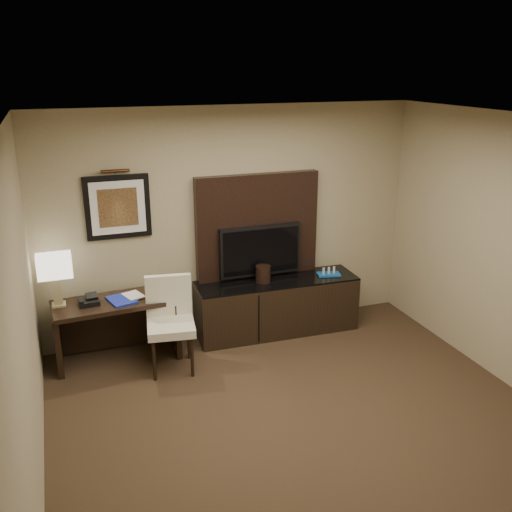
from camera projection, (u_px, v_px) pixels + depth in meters
name	position (u px, v px, depth m)	size (l,w,h in m)	color
floor	(320.00, 446.00, 4.92)	(4.50, 5.00, 0.01)	#342417
ceiling	(334.00, 128.00, 4.05)	(4.50, 5.00, 0.01)	silver
wall_back	(232.00, 222.00, 6.72)	(4.50, 0.01, 2.70)	tan
wall_left	(20.00, 348.00, 3.77)	(0.01, 5.00, 2.70)	tan
desk	(118.00, 330.00, 6.27)	(1.32, 0.56, 0.70)	black
credenza	(277.00, 306.00, 6.92)	(1.95, 0.54, 0.67)	black
tv_wall_panel	(257.00, 228.00, 6.78)	(1.50, 0.12, 1.30)	black
tv	(260.00, 250.00, 6.77)	(1.00, 0.08, 0.60)	black
artwork	(118.00, 207.00, 6.18)	(0.70, 0.04, 0.70)	black
picture_light	(115.00, 171.00, 6.02)	(0.04, 0.04, 0.30)	#422515
desk_chair	(171.00, 326.00, 6.00)	(0.49, 0.57, 1.02)	beige
table_lamp	(56.00, 280.00, 5.93)	(0.36, 0.20, 0.58)	tan
desk_phone	(89.00, 300.00, 6.03)	(0.20, 0.18, 0.10)	black
blue_folder	(121.00, 300.00, 6.13)	(0.25, 0.33, 0.02)	navy
book	(125.00, 288.00, 6.15)	(0.18, 0.02, 0.25)	#9F977D
ice_bucket	(263.00, 274.00, 6.73)	(0.18, 0.18, 0.20)	black
minibar_tray	(329.00, 271.00, 6.96)	(0.27, 0.16, 0.10)	#175499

